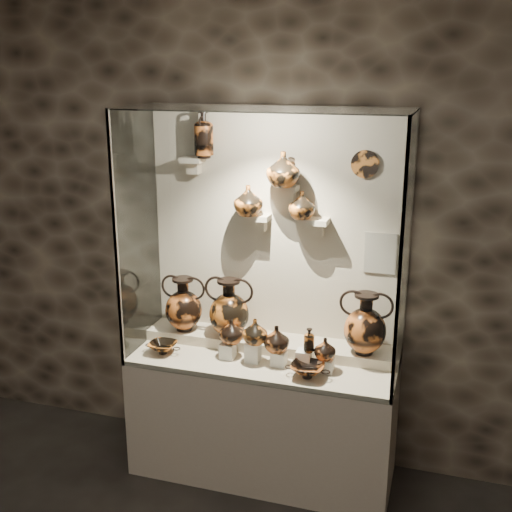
{
  "coord_description": "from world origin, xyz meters",
  "views": [
    {
      "loc": [
        1.07,
        -1.42,
        2.63
      ],
      "look_at": [
        -0.06,
        2.22,
        1.5
      ],
      "focal_mm": 45.0,
      "sensor_mm": 36.0,
      "label": 1
    }
  ],
  "objects_px": {
    "ovoid_vase_a": "(248,200)",
    "jug_c": "(277,339)",
    "kylix_right": "(308,369)",
    "amphora_left": "(184,304)",
    "kylix_left": "(163,347)",
    "lekythos_tall": "(204,131)",
    "lekythos_small": "(309,339)",
    "amphora_right": "(365,323)",
    "ovoid_vase_c": "(302,205)",
    "amphora_mid": "(229,308)",
    "ovoid_vase_b": "(283,169)",
    "jug_e": "(325,349)",
    "jug_b": "(255,331)",
    "jug_a": "(232,331)"
  },
  "relations": [
    {
      "from": "jug_e",
      "to": "lekythos_tall",
      "type": "bearing_deg",
      "value": 139.5
    },
    {
      "from": "amphora_left",
      "to": "jug_a",
      "type": "height_order",
      "value": "amphora_left"
    },
    {
      "from": "jug_e",
      "to": "ovoid_vase_c",
      "type": "relative_size",
      "value": 0.8
    },
    {
      "from": "jug_c",
      "to": "kylix_right",
      "type": "xyz_separation_m",
      "value": [
        0.23,
        -0.11,
        -0.12
      ]
    },
    {
      "from": "ovoid_vase_b",
      "to": "kylix_right",
      "type": "bearing_deg",
      "value": -34.19
    },
    {
      "from": "jug_e",
      "to": "lekythos_small",
      "type": "bearing_deg",
      "value": 164.24
    },
    {
      "from": "amphora_mid",
      "to": "amphora_right",
      "type": "xyz_separation_m",
      "value": [
        0.9,
        0.0,
        -0.0
      ]
    },
    {
      "from": "jug_e",
      "to": "kylix_left",
      "type": "height_order",
      "value": "jug_e"
    },
    {
      "from": "amphora_left",
      "to": "jug_a",
      "type": "relative_size",
      "value": 2.3
    },
    {
      "from": "amphora_mid",
      "to": "lekythos_small",
      "type": "distance_m",
      "value": 0.62
    },
    {
      "from": "jug_e",
      "to": "amphora_left",
      "type": "bearing_deg",
      "value": 146.3
    },
    {
      "from": "kylix_left",
      "to": "jug_a",
      "type": "bearing_deg",
      "value": 6.06
    },
    {
      "from": "amphora_left",
      "to": "jug_c",
      "type": "bearing_deg",
      "value": -35.89
    },
    {
      "from": "lekythos_small",
      "to": "amphora_right",
      "type": "bearing_deg",
      "value": 9.09
    },
    {
      "from": "amphora_mid",
      "to": "ovoid_vase_a",
      "type": "bearing_deg",
      "value": 51.27
    },
    {
      "from": "amphora_left",
      "to": "jug_c",
      "type": "distance_m",
      "value": 0.74
    },
    {
      "from": "amphora_left",
      "to": "amphora_mid",
      "type": "bearing_deg",
      "value": -22.41
    },
    {
      "from": "amphora_right",
      "to": "jug_c",
      "type": "distance_m",
      "value": 0.56
    },
    {
      "from": "lekythos_small",
      "to": "kylix_right",
      "type": "xyz_separation_m",
      "value": [
        0.02,
        -0.1,
        -0.16
      ]
    },
    {
      "from": "jug_b",
      "to": "jug_c",
      "type": "distance_m",
      "value": 0.14
    },
    {
      "from": "kylix_right",
      "to": "lekythos_tall",
      "type": "relative_size",
      "value": 0.78
    },
    {
      "from": "ovoid_vase_b",
      "to": "ovoid_vase_c",
      "type": "bearing_deg",
      "value": 29.02
    },
    {
      "from": "jug_e",
      "to": "lekythos_small",
      "type": "height_order",
      "value": "lekythos_small"
    },
    {
      "from": "jug_b",
      "to": "lekythos_small",
      "type": "bearing_deg",
      "value": 14.06
    },
    {
      "from": "ovoid_vase_a",
      "to": "jug_e",
      "type": "bearing_deg",
      "value": -38.68
    },
    {
      "from": "jug_a",
      "to": "amphora_mid",
      "type": "bearing_deg",
      "value": 119.73
    },
    {
      "from": "jug_e",
      "to": "ovoid_vase_b",
      "type": "bearing_deg",
      "value": 121.95
    },
    {
      "from": "amphora_mid",
      "to": "jug_a",
      "type": "bearing_deg",
      "value": -44.81
    },
    {
      "from": "amphora_mid",
      "to": "ovoid_vase_b",
      "type": "bearing_deg",
      "value": 30.45
    },
    {
      "from": "kylix_left",
      "to": "kylix_right",
      "type": "height_order",
      "value": "kylix_right"
    },
    {
      "from": "jug_e",
      "to": "lekythos_tall",
      "type": "relative_size",
      "value": 0.42
    },
    {
      "from": "kylix_right",
      "to": "amphora_left",
      "type": "bearing_deg",
      "value": 143.17
    },
    {
      "from": "lekythos_tall",
      "to": "ovoid_vase_c",
      "type": "xyz_separation_m",
      "value": [
        0.65,
        -0.02,
        -0.43
      ]
    },
    {
      "from": "jug_e",
      "to": "kylix_right",
      "type": "xyz_separation_m",
      "value": [
        -0.08,
        -0.11,
        -0.1
      ]
    },
    {
      "from": "ovoid_vase_c",
      "to": "ovoid_vase_b",
      "type": "bearing_deg",
      "value": 172.38
    },
    {
      "from": "amphora_right",
      "to": "lekythos_small",
      "type": "height_order",
      "value": "amphora_right"
    },
    {
      "from": "kylix_right",
      "to": "ovoid_vase_c",
      "type": "relative_size",
      "value": 1.5
    },
    {
      "from": "jug_c",
      "to": "lekythos_small",
      "type": "distance_m",
      "value": 0.21
    },
    {
      "from": "amphora_left",
      "to": "kylix_left",
      "type": "height_order",
      "value": "amphora_left"
    },
    {
      "from": "ovoid_vase_a",
      "to": "jug_c",
      "type": "bearing_deg",
      "value": -58.45
    },
    {
      "from": "jug_c",
      "to": "ovoid_vase_c",
      "type": "distance_m",
      "value": 0.84
    },
    {
      "from": "kylix_right",
      "to": "jug_e",
      "type": "bearing_deg",
      "value": 34.66
    },
    {
      "from": "jug_c",
      "to": "kylix_left",
      "type": "height_order",
      "value": "jug_c"
    },
    {
      "from": "lekythos_small",
      "to": "ovoid_vase_a",
      "type": "xyz_separation_m",
      "value": [
        -0.47,
        0.26,
        0.78
      ]
    },
    {
      "from": "jug_b",
      "to": "ovoid_vase_b",
      "type": "height_order",
      "value": "ovoid_vase_b"
    },
    {
      "from": "amphora_left",
      "to": "amphora_mid",
      "type": "relative_size",
      "value": 0.94
    },
    {
      "from": "amphora_mid",
      "to": "kylix_left",
      "type": "bearing_deg",
      "value": -125.89
    },
    {
      "from": "ovoid_vase_a",
      "to": "ovoid_vase_b",
      "type": "xyz_separation_m",
      "value": [
        0.23,
        -0.01,
        0.21
      ]
    },
    {
      "from": "amphora_right",
      "to": "amphora_left",
      "type": "bearing_deg",
      "value": -175.54
    },
    {
      "from": "kylix_right",
      "to": "lekythos_tall",
      "type": "xyz_separation_m",
      "value": [
        -0.79,
        0.39,
        1.35
      ]
    }
  ]
}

